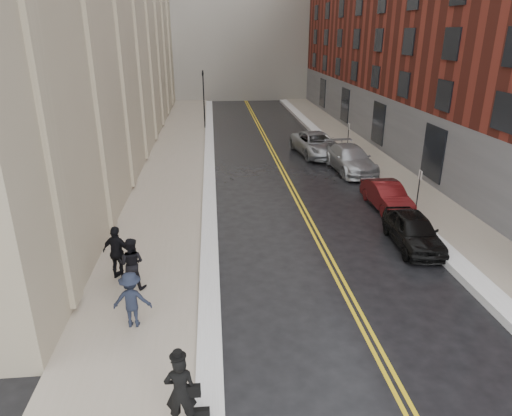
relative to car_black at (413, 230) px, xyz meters
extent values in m
plane|color=black|center=(-6.23, -4.55, -0.70)|extent=(160.00, 160.00, 0.00)
cube|color=gray|center=(-10.73, 11.45, -0.63)|extent=(4.00, 64.00, 0.15)
cube|color=gray|center=(2.77, 11.45, -0.63)|extent=(3.00, 64.00, 0.15)
cube|color=gold|center=(-3.85, 11.45, -0.70)|extent=(0.12, 64.00, 0.01)
cube|color=gold|center=(-3.61, 11.45, -0.70)|extent=(0.12, 64.00, 0.01)
cube|color=white|center=(-8.43, 11.45, -0.57)|extent=(0.70, 60.80, 0.26)
cube|color=white|center=(0.92, 11.45, -0.55)|extent=(0.85, 60.80, 0.30)
cube|color=maroon|center=(11.27, 18.45, 8.30)|extent=(14.00, 50.00, 18.00)
cylinder|color=black|center=(-8.83, 25.45, 1.90)|extent=(0.12, 0.12, 5.20)
imported|color=black|center=(-8.83, 25.45, 3.90)|extent=(0.18, 0.15, 0.90)
cylinder|color=black|center=(1.67, 3.45, 0.40)|extent=(0.06, 0.06, 2.20)
cube|color=white|center=(1.67, 3.45, 1.30)|extent=(0.02, 0.35, 0.45)
cylinder|color=black|center=(1.67, 15.45, 0.40)|extent=(0.06, 0.06, 2.20)
cube|color=white|center=(1.67, 15.45, 1.30)|extent=(0.02, 0.35, 0.45)
imported|color=black|center=(0.00, 0.00, 0.00)|extent=(1.90, 4.22, 1.41)
imported|color=#4C0D0F|center=(0.51, 4.40, -0.04)|extent=(1.57, 4.07, 1.32)
imported|color=#A3A5AB|center=(0.57, 11.01, 0.09)|extent=(2.56, 5.59, 1.59)
imported|color=#989BA0|center=(-0.68, 15.24, 0.09)|extent=(3.34, 6.02, 1.59)
imported|color=black|center=(-9.03, -8.65, 0.39)|extent=(0.69, 0.46, 1.89)
imported|color=black|center=(-11.03, -2.51, 0.37)|extent=(1.04, 0.89, 1.84)
imported|color=black|center=(-10.69, -4.73, 0.33)|extent=(1.17, 0.71, 1.76)
imported|color=black|center=(-11.61, -1.80, 0.44)|extent=(1.26, 0.90, 1.98)
camera|label=1|loc=(-8.14, -16.55, 7.69)|focal=32.00mm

